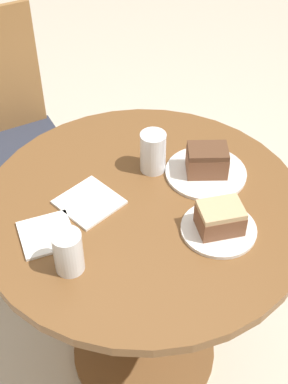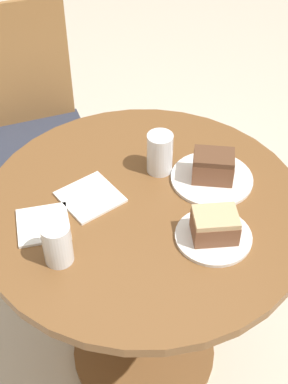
{
  "view_description": "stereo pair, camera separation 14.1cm",
  "coord_description": "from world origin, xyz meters",
  "px_view_note": "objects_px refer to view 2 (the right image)",
  "views": [
    {
      "loc": [
        -0.61,
        -0.83,
        1.77
      ],
      "look_at": [
        0.0,
        0.0,
        0.8
      ],
      "focal_mm": 50.0,
      "sensor_mm": 36.0,
      "label": 1
    },
    {
      "loc": [
        -0.49,
        -0.9,
        1.77
      ],
      "look_at": [
        0.0,
        0.0,
        0.8
      ],
      "focal_mm": 50.0,
      "sensor_mm": 36.0,
      "label": 2
    }
  ],
  "objects_px": {
    "chair": "(33,130)",
    "cake_slice_near": "(215,225)",
    "plate_far": "(212,179)",
    "cake_slice_far": "(213,166)",
    "glass_water": "(58,245)",
    "plate_near": "(213,236)",
    "glass_lemonade": "(160,155)"
  },
  "relations": [
    {
      "from": "chair",
      "to": "glass_water",
      "type": "height_order",
      "value": "chair"
    },
    {
      "from": "cake_slice_near",
      "to": "plate_near",
      "type": "bearing_deg",
      "value": 0.0
    },
    {
      "from": "chair",
      "to": "cake_slice_near",
      "type": "xyz_separation_m",
      "value": [
        0.16,
        -0.99,
        0.3
      ]
    },
    {
      "from": "cake_slice_far",
      "to": "cake_slice_near",
      "type": "bearing_deg",
      "value": -122.52
    },
    {
      "from": "plate_near",
      "to": "cake_slice_far",
      "type": "relative_size",
      "value": 1.4
    },
    {
      "from": "chair",
      "to": "cake_slice_near",
      "type": "height_order",
      "value": "chair"
    },
    {
      "from": "plate_near",
      "to": "plate_far",
      "type": "distance_m",
      "value": 0.22
    },
    {
      "from": "plate_near",
      "to": "glass_lemonade",
      "type": "bearing_deg",
      "value": 88.07
    },
    {
      "from": "glass_lemonade",
      "to": "cake_slice_far",
      "type": "bearing_deg",
      "value": -45.13
    },
    {
      "from": "chair",
      "to": "glass_lemonade",
      "type": "distance_m",
      "value": 0.78
    },
    {
      "from": "chair",
      "to": "cake_slice_near",
      "type": "bearing_deg",
      "value": -72.62
    },
    {
      "from": "cake_slice_near",
      "to": "cake_slice_far",
      "type": "relative_size",
      "value": 0.97
    },
    {
      "from": "glass_water",
      "to": "plate_far",
      "type": "bearing_deg",
      "value": 7.67
    },
    {
      "from": "plate_far",
      "to": "cake_slice_near",
      "type": "bearing_deg",
      "value": -122.52
    },
    {
      "from": "cake_slice_far",
      "to": "glass_lemonade",
      "type": "distance_m",
      "value": 0.15
    },
    {
      "from": "plate_near",
      "to": "cake_slice_near",
      "type": "xyz_separation_m",
      "value": [
        -0.0,
        0.0,
        0.04
      ]
    },
    {
      "from": "plate_far",
      "to": "cake_slice_far",
      "type": "distance_m",
      "value": 0.05
    },
    {
      "from": "chair",
      "to": "glass_water",
      "type": "bearing_deg",
      "value": -95.14
    },
    {
      "from": "plate_far",
      "to": "cake_slice_near",
      "type": "relative_size",
      "value": 1.72
    },
    {
      "from": "cake_slice_near",
      "to": "glass_lemonade",
      "type": "relative_size",
      "value": 1.1
    },
    {
      "from": "plate_far",
      "to": "glass_water",
      "type": "relative_size",
      "value": 2.05
    },
    {
      "from": "cake_slice_far",
      "to": "glass_lemonade",
      "type": "height_order",
      "value": "glass_lemonade"
    },
    {
      "from": "chair",
      "to": "glass_lemonade",
      "type": "xyz_separation_m",
      "value": [
        0.17,
        -0.69,
        0.31
      ]
    },
    {
      "from": "plate_near",
      "to": "chair",
      "type": "bearing_deg",
      "value": 99.21
    },
    {
      "from": "chair",
      "to": "glass_water",
      "type": "xyz_separation_m",
      "value": [
        -0.21,
        -0.87,
        0.3
      ]
    },
    {
      "from": "cake_slice_far",
      "to": "chair",
      "type": "bearing_deg",
      "value": 109.08
    },
    {
      "from": "cake_slice_near",
      "to": "cake_slice_far",
      "type": "bearing_deg",
      "value": 57.48
    },
    {
      "from": "cake_slice_far",
      "to": "glass_water",
      "type": "relative_size",
      "value": 1.23
    },
    {
      "from": "plate_near",
      "to": "cake_slice_near",
      "type": "distance_m",
      "value": 0.04
    },
    {
      "from": "plate_near",
      "to": "glass_water",
      "type": "distance_m",
      "value": 0.39
    },
    {
      "from": "cake_slice_near",
      "to": "glass_water",
      "type": "bearing_deg",
      "value": 161.91
    },
    {
      "from": "plate_near",
      "to": "glass_water",
      "type": "height_order",
      "value": "glass_water"
    }
  ]
}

